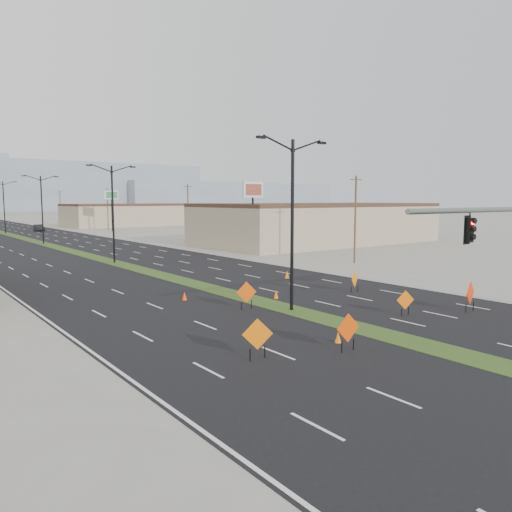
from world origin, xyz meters
TOP-DOWN VIEW (x-y plane):
  - ground at (0.00, 0.00)m, footprint 600.00×600.00m
  - road_surface at (0.00, 100.00)m, footprint 25.00×400.00m
  - median_strip at (0.00, 100.00)m, footprint 2.00×400.00m
  - building_se_near at (34.00, 45.00)m, footprint 36.00×18.00m
  - building_se_far at (38.00, 110.00)m, footprint 44.00×16.00m
  - mesa_center at (40.00, 300.00)m, footprint 220.00×50.00m
  - mesa_east at (180.00, 290.00)m, footprint 160.00×50.00m
  - streetlight_0 at (0.00, 12.00)m, footprint 5.15×0.24m
  - streetlight_1 at (0.00, 40.00)m, footprint 5.15×0.24m
  - streetlight_2 at (0.00, 68.00)m, footprint 5.15×0.24m
  - streetlight_3 at (0.00, 96.00)m, footprint 5.15×0.24m
  - utility_pole_0 at (20.00, 25.00)m, footprint 1.60×0.20m
  - utility_pole_1 at (20.00, 60.00)m, footprint 1.60×0.20m
  - utility_pole_2 at (20.00, 95.00)m, footprint 1.60×0.20m
  - utility_pole_3 at (20.00, 130.00)m, footprint 1.60×0.20m
  - car_mid at (7.14, 100.15)m, footprint 1.50×4.17m
  - construction_sign_0 at (-7.17, 5.91)m, footprint 1.20×0.58m
  - construction_sign_1 at (-3.37, 4.43)m, footprint 1.27×0.13m
  - construction_sign_2 at (-2.00, 13.81)m, footprint 1.25×0.34m
  - construction_sign_3 at (4.28, 7.11)m, footprint 1.03×0.44m
  - construction_sign_4 at (8.05, 5.38)m, footprint 1.34×0.36m
  - construction_sign_5 at (7.34, 13.64)m, footprint 1.11×0.49m
  - cone_0 at (-2.75, 5.59)m, footprint 0.40×0.40m
  - cone_1 at (1.50, 15.28)m, footprint 0.33×0.33m
  - cone_2 at (7.62, 21.31)m, footprint 0.47×0.47m
  - cone_3 at (-3.63, 18.49)m, footprint 0.40×0.40m
  - pole_sign_east_near at (16.55, 38.10)m, footprint 2.84×0.46m
  - pole_sign_east_far at (19.23, 90.54)m, footprint 2.65×1.43m

SIDE VIEW (x-z plane):
  - ground at x=0.00m, z-range 0.00..0.00m
  - road_surface at x=0.00m, z-range -0.01..0.01m
  - median_strip at x=0.00m, z-range -0.02..0.02m
  - cone_0 at x=-2.75m, z-range 0.00..0.53m
  - cone_1 at x=1.50m, z-range 0.00..0.55m
  - cone_3 at x=-3.63m, z-range 0.00..0.57m
  - cone_2 at x=7.62m, z-range 0.00..0.66m
  - car_mid at x=7.14m, z-range 0.00..1.37m
  - construction_sign_3 at x=4.28m, z-range 0.12..1.57m
  - construction_sign_5 at x=7.34m, z-range 0.14..1.71m
  - construction_sign_1 at x=-3.37m, z-range 0.15..1.84m
  - construction_sign_2 at x=-2.00m, z-range 0.15..1.85m
  - construction_sign_0 at x=-7.17m, z-range 0.16..1.89m
  - construction_sign_4 at x=8.05m, z-range 0.17..1.99m
  - building_se_far at x=38.00m, z-range 0.00..5.00m
  - building_se_near at x=34.00m, z-range 0.00..5.50m
  - utility_pole_0 at x=20.00m, z-range 0.17..9.17m
  - utility_pole_1 at x=20.00m, z-range 0.17..9.17m
  - utility_pole_2 at x=20.00m, z-range 0.17..9.17m
  - utility_pole_3 at x=20.00m, z-range 0.17..9.17m
  - streetlight_0 at x=0.00m, z-range 0.41..10.43m
  - streetlight_1 at x=0.00m, z-range 0.41..10.43m
  - streetlight_2 at x=0.00m, z-range 0.41..10.43m
  - streetlight_3 at x=0.00m, z-range 0.41..10.43m
  - pole_sign_east_far at x=19.23m, z-range 2.59..11.00m
  - pole_sign_east_near at x=16.55m, z-range 2.69..11.38m
  - mesa_east at x=180.00m, z-range 0.00..18.00m
  - mesa_center at x=40.00m, z-range 0.00..28.00m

